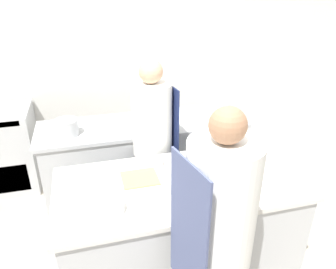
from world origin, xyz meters
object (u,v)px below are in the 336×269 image
Objects in this scene: bowl_mixing_large at (182,184)px; cup at (158,161)px; bowl_ceramic_blue at (248,170)px; bottle_wine at (247,176)px; bottle_olive_oil at (218,152)px; chef_at_prep_near at (217,248)px; stockpot at (67,128)px; chef_at_stove at (153,146)px; bottle_vinegar at (254,181)px; bowl_prep_small at (107,208)px.

cup reaches higher than bowl_mixing_large.
bowl_ceramic_blue is 0.74m from cup.
bottle_olive_oil is at bearing 95.41° from bottle_wine.
chef_at_prep_near is 7.66× the size of stockpot.
chef_at_stove reaches higher than bottle_vinegar.
bottle_vinegar reaches higher than bottle_olive_oil.
bottle_wine is 1.13× the size of bowl_prep_small.
bowl_mixing_large is 0.58m from bowl_ceramic_blue.
stockpot is at bearing 132.70° from cup.
bottle_olive_oil is 1.12m from bowl_prep_small.
bottle_vinegar is 0.53m from bowl_mixing_large.
bowl_ceramic_blue is (0.10, 0.26, -0.09)m from bottle_vinegar.
bottle_wine is 1.13× the size of bowl_ceramic_blue.
cup is (-0.53, 0.02, -0.03)m from bottle_olive_oil.
chef_at_stove is 9.35× the size of bottle_olive_oil.
stockpot reaches higher than bowl_mixing_large.
chef_at_stove is 7.16× the size of bowl_prep_small.
bottle_vinegar is 1.32× the size of stockpot.
bottle_wine is 3.13× the size of cup.
stockpot is (-0.80, 0.38, 0.13)m from chef_at_stove.
chef_at_prep_near is 1.45m from chef_at_stove.
stockpot is (-0.75, 0.81, 0.04)m from cup.
bottle_wine is (-0.00, 0.09, -0.02)m from bottle_vinegar.
bowl_mixing_large is (0.05, -0.81, 0.08)m from chef_at_stove.
bowl_ceramic_blue is at bearing -25.16° from cup.
chef_at_stove is 1.16m from bottle_vinegar.
bowl_prep_small is (-1.06, 0.08, -0.09)m from bottle_vinegar.
chef_at_stove is at bearing 93.37° from bowl_mixing_large.
bottle_wine reaches higher than bowl_prep_small.
chef_at_prep_near is 7.19× the size of bowl_mixing_large.
chef_at_stove is 19.85× the size of cup.
bottle_vinegar is at bearing -58.81° from chef_at_prep_near.
bottle_olive_oil is at bearing 116.39° from bowl_ceramic_blue.
bottle_vinegar is 0.10m from bottle_wine.
chef_at_prep_near reaches higher than cup.
bowl_mixing_large is 1.46m from stockpot.
bottle_wine reaches higher than bowl_mixing_large.
bottle_vinegar is at bearing -88.30° from bottle_wine.
bottle_wine is at bearing 22.05° from chef_at_stove.
bottle_vinegar reaches higher than cup.
bottle_vinegar is 3.61× the size of cup.
chef_at_prep_near is 0.78m from bowl_prep_small.
cup is (-0.10, 0.37, 0.00)m from bowl_mixing_large.
bowl_mixing_large reaches higher than bowl_prep_small.
bowl_ceramic_blue is at bearing 58.95° from bottle_wine.
bowl_ceramic_blue is at bearing 69.37° from bottle_vinegar.
bottle_olive_oil is 0.77× the size of bowl_prep_small.
bottle_vinegar is 1.30× the size of bowl_prep_small.
bottle_vinegar is at bearing -4.11° from bowl_prep_small.
cup is at bearing 177.41° from bottle_olive_oil.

